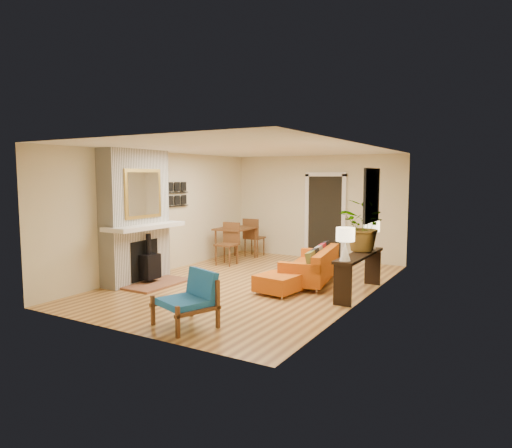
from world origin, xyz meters
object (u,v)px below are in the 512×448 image
object	(u,v)px
lamp_near	(345,240)
ottoman	(278,283)
blue_chair	(191,296)
sofa	(314,266)
lamp_far	(371,231)
console_table	(359,262)
dining_table	(239,234)
houseplant	(365,226)

from	to	relation	value
lamp_near	ottoman	bearing A→B (deg)	176.60
ottoman	blue_chair	world-z (taller)	blue_chair
sofa	lamp_far	distance (m)	1.31
ottoman	sofa	bearing A→B (deg)	79.53
blue_chair	console_table	xyz separation A→B (m)	(1.52, 2.82, 0.16)
lamp_near	lamp_far	bearing A→B (deg)	90.00
dining_table	houseplant	distance (m)	3.93
blue_chair	lamp_near	world-z (taller)	lamp_near
ottoman	houseplant	size ratio (longest dim) A/B	0.80
dining_table	houseplant	bearing A→B (deg)	-21.61
blue_chair	lamp_near	bearing A→B (deg)	53.58
console_table	lamp_far	xyz separation A→B (m)	(0.00, 0.71, 0.49)
console_table	houseplant	distance (m)	0.69
console_table	lamp_near	bearing A→B (deg)	-90.00
sofa	dining_table	size ratio (longest dim) A/B	1.05
dining_table	lamp_near	distance (m)	4.43
blue_chair	lamp_far	distance (m)	3.89
ottoman	blue_chair	bearing A→B (deg)	-96.88
ottoman	houseplant	distance (m)	1.89
ottoman	lamp_near	world-z (taller)	lamp_near
lamp_near	dining_table	bearing A→B (deg)	145.38
dining_table	lamp_far	xyz separation A→B (m)	(3.63, -1.03, 0.41)
sofa	blue_chair	size ratio (longest dim) A/B	2.10
blue_chair	lamp_near	xyz separation A→B (m)	(1.52, 2.06, 0.65)
sofa	blue_chair	bearing A→B (deg)	-98.14
sofa	console_table	world-z (taller)	sofa
dining_table	lamp_near	bearing A→B (deg)	-34.62
sofa	lamp_near	distance (m)	1.77
ottoman	dining_table	world-z (taller)	dining_table
sofa	console_table	bearing A→B (deg)	-23.42
lamp_near	lamp_far	world-z (taller)	same
sofa	lamp_near	bearing A→B (deg)	-49.22
dining_table	houseplant	xyz separation A→B (m)	(3.62, -1.43, 0.54)
ottoman	lamp_far	world-z (taller)	lamp_far
ottoman	lamp_near	distance (m)	1.53
lamp_near	lamp_far	xyz separation A→B (m)	(0.00, 1.47, 0.00)
lamp_far	houseplant	world-z (taller)	houseplant
lamp_far	console_table	bearing A→B (deg)	-90.00
console_table	lamp_near	xyz separation A→B (m)	(0.00, -0.76, 0.49)
ottoman	lamp_near	size ratio (longest dim) A/B	1.39
dining_table	console_table	distance (m)	4.02
blue_chair	console_table	bearing A→B (deg)	61.70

